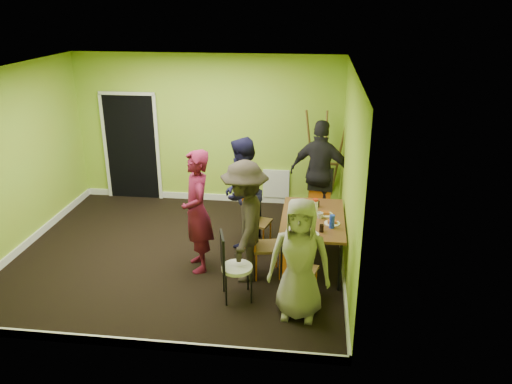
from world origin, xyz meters
TOP-DOWN VIEW (x-y plane):
  - ground at (0.00, 0.00)m, footprint 5.00×5.00m
  - room_walls at (-0.02, 0.04)m, footprint 5.04×4.54m
  - dining_table at (2.02, -0.05)m, footprint 0.90×1.50m
  - chair_left_far at (1.09, 0.41)m, footprint 0.45×0.45m
  - chair_left_near at (1.32, -0.46)m, footprint 0.47×0.47m
  - chair_back_end at (2.12, 1.37)m, footprint 0.46×0.53m
  - chair_front_end at (1.88, -1.12)m, footprint 0.47×0.47m
  - chair_bentwood at (1.01, -1.10)m, footprint 0.46×0.45m
  - easel at (2.19, 2.02)m, footprint 0.76×0.72m
  - plate_near_left at (1.77, 0.29)m, footprint 0.23×0.23m
  - plate_near_right at (1.80, -0.50)m, footprint 0.27×0.27m
  - plate_far_back at (1.99, 0.50)m, footprint 0.23×0.23m
  - plate_far_front at (2.00, -0.62)m, footprint 0.23×0.23m
  - plate_wall_back at (2.20, 0.07)m, footprint 0.23×0.23m
  - plate_wall_front at (2.29, -0.23)m, footprint 0.22×0.22m
  - thermos at (2.05, 0.03)m, footprint 0.08×0.08m
  - blue_bottle at (2.28, -0.37)m, footprint 0.07×0.07m
  - orange_bottle at (2.03, 0.07)m, footprint 0.04×0.04m
  - glass_mid at (1.93, 0.11)m, footprint 0.06×0.06m
  - glass_back at (2.08, 0.35)m, footprint 0.06×0.06m
  - glass_front at (2.14, -0.51)m, footprint 0.06×0.06m
  - cup_a at (1.83, -0.19)m, footprint 0.12×0.12m
  - cup_b at (2.12, -0.06)m, footprint 0.09×0.09m
  - person_standing at (0.39, -0.37)m, footprint 0.65×0.77m
  - person_left_far at (0.90, 0.48)m, footprint 0.83×0.97m
  - person_left_near at (1.10, -0.56)m, footprint 0.70×1.15m
  - person_back_end at (2.12, 1.46)m, footprint 1.15×0.70m
  - person_front_end at (1.88, -1.36)m, footprint 0.79×0.54m

SIDE VIEW (x-z plane):
  - ground at x=0.00m, z-range 0.00..0.00m
  - chair_left_far at x=1.09m, z-range 0.06..0.96m
  - chair_bentwood at x=1.01m, z-range 0.05..0.98m
  - chair_front_end at x=1.88m, z-range 0.06..1.00m
  - chair_left_near at x=1.32m, z-range 0.06..1.01m
  - dining_table at x=2.02m, z-range 0.32..1.07m
  - chair_back_end at x=2.12m, z-range 0.21..1.23m
  - plate_near_left at x=1.77m, z-range 0.75..0.76m
  - plate_near_right at x=1.80m, z-range 0.75..0.76m
  - plate_far_back at x=1.99m, z-range 0.75..0.76m
  - plate_far_front at x=2.00m, z-range 0.75..0.76m
  - plate_wall_back at x=2.20m, z-range 0.75..0.76m
  - plate_wall_front at x=2.29m, z-range 0.75..0.76m
  - person_front_end at x=1.88m, z-range 0.00..1.56m
  - cup_b at x=2.12m, z-range 0.75..0.84m
  - orange_bottle at x=2.03m, z-range 0.75..0.84m
  - cup_a at x=1.83m, z-range 0.75..0.84m
  - glass_back at x=2.08m, z-range 0.75..0.85m
  - glass_mid at x=1.93m, z-range 0.75..0.85m
  - glass_front at x=2.14m, z-range 0.75..0.85m
  - blue_bottle at x=2.28m, z-range 0.75..0.94m
  - person_left_near at x=1.10m, z-range 0.00..1.72m
  - thermos at x=2.05m, z-range 0.75..0.98m
  - person_left_far at x=0.90m, z-range 0.00..1.75m
  - person_standing at x=0.39m, z-range 0.00..1.79m
  - person_back_end at x=2.12m, z-range 0.00..1.83m
  - easel at x=2.19m, z-range -0.01..1.90m
  - room_walls at x=-0.02m, z-range -0.42..2.40m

